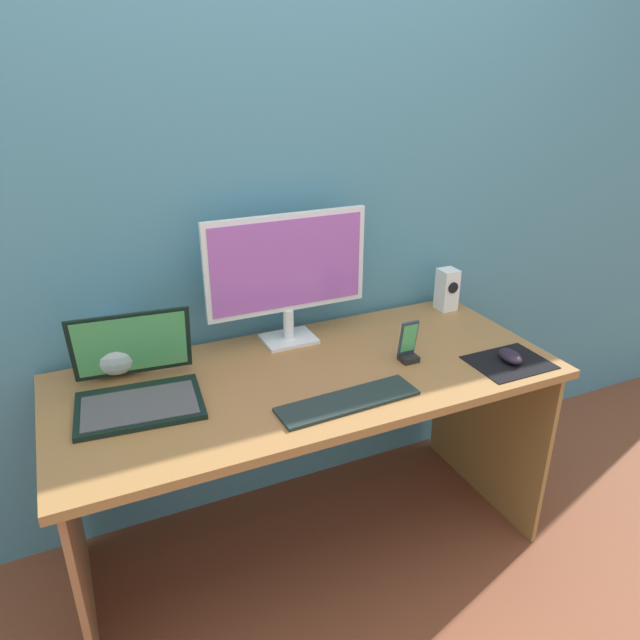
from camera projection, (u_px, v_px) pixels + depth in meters
The scene contains 11 objects.
ground_plane at pixel (311, 545), 2.13m from camera, with size 8.00×8.00×0.00m, color brown.
wall_back at pixel (261, 180), 1.95m from camera, with size 6.00×0.04×2.50m, color teal.
desk at pixel (310, 410), 1.90m from camera, with size 1.58×0.69×0.72m.
monitor at pixel (287, 271), 1.95m from camera, with size 0.56×0.14×0.45m.
speaker_right at pixel (447, 289), 2.29m from camera, with size 0.07×0.07×0.16m.
laptop at pixel (137, 384), 1.68m from camera, with size 0.38×0.35×0.24m.
fishbowl at pixel (114, 346), 1.82m from camera, with size 0.19×0.19×0.19m, color silver.
keyboard_external at pixel (348, 401), 1.68m from camera, with size 0.42×0.12×0.01m, color #1D2B28.
mousepad at pixel (509, 362), 1.91m from camera, with size 0.25×0.20×0.00m, color black.
mouse at pixel (510, 356), 1.90m from camera, with size 0.06×0.10×0.04m, color black.
phone_in_dock at pixel (408, 347), 1.90m from camera, with size 0.06×0.05×0.14m.
Camera 1 is at (-0.64, -1.49, 1.61)m, focal length 32.97 mm.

